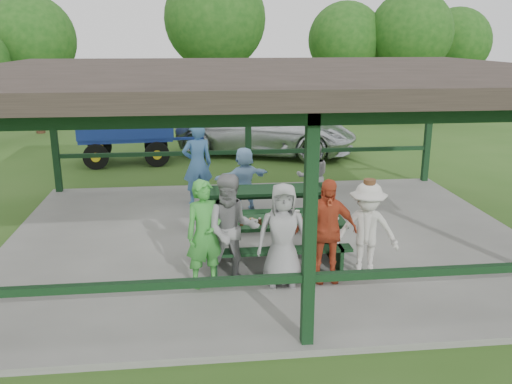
{
  "coord_description": "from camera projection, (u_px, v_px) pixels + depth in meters",
  "views": [
    {
      "loc": [
        -1.33,
        -9.83,
        3.87
      ],
      "look_at": [
        -0.26,
        -0.3,
        1.11
      ],
      "focal_mm": 38.0,
      "sensor_mm": 36.0,
      "label": 1
    }
  ],
  "objects": [
    {
      "name": "picnic_table_far",
      "position": [
        268.0,
        201.0,
        11.22
      ],
      "size": [
        2.59,
        1.39,
        0.75
      ],
      "color": "black",
      "rests_on": "concrete_slab"
    },
    {
      "name": "spectator_blue",
      "position": [
        197.0,
        164.0,
        12.41
      ],
      "size": [
        0.78,
        0.59,
        1.9
      ],
      "primitive_type": "imported",
      "rotation": [
        0.0,
        0.0,
        3.36
      ],
      "color": "#4476B1",
      "rests_on": "concrete_slab"
    },
    {
      "name": "pickup_truck",
      "position": [
        267.0,
        129.0,
        18.35
      ],
      "size": [
        6.55,
        4.63,
        1.66
      ],
      "primitive_type": "imported",
      "rotation": [
        0.0,
        0.0,
        1.22
      ],
      "color": "silver",
      "rests_on": "ground"
    },
    {
      "name": "contestant_green",
      "position": [
        205.0,
        234.0,
        8.29
      ],
      "size": [
        0.72,
        0.6,
        1.71
      ],
      "primitive_type": "imported",
      "rotation": [
        0.0,
        0.0,
        0.35
      ],
      "color": "green",
      "rests_on": "concrete_slab"
    },
    {
      "name": "contestant_white_fedora",
      "position": [
        367.0,
        230.0,
        8.62
      ],
      "size": [
        1.15,
        0.87,
        1.64
      ],
      "rotation": [
        0.0,
        0.0,
        -0.31
      ],
      "color": "silver",
      "rests_on": "concrete_slab"
    },
    {
      "name": "picnic_table_near",
      "position": [
        274.0,
        236.0,
        9.29
      ],
      "size": [
        2.42,
        1.39,
        0.75
      ],
      "color": "black",
      "rests_on": "concrete_slab"
    },
    {
      "name": "ground",
      "position": [
        267.0,
        242.0,
        10.6
      ],
      "size": [
        90.0,
        90.0,
        0.0
      ],
      "primitive_type": "plane",
      "color": "#2F551A",
      "rests_on": "ground"
    },
    {
      "name": "table_setting",
      "position": [
        265.0,
        219.0,
        9.21
      ],
      "size": [
        2.28,
        0.45,
        0.1
      ],
      "color": "white",
      "rests_on": "picnic_table_near"
    },
    {
      "name": "spectator_lblue",
      "position": [
        244.0,
        179.0,
        12.02
      ],
      "size": [
        1.39,
        0.93,
        1.44
      ],
      "primitive_type": "imported",
      "rotation": [
        0.0,
        0.0,
        3.56
      ],
      "color": "#9CC7F1",
      "rests_on": "concrete_slab"
    },
    {
      "name": "tree_mid",
      "position": [
        346.0,
        40.0,
        25.21
      ],
      "size": [
        3.49,
        3.49,
        5.45
      ],
      "color": "#2F1E13",
      "rests_on": "ground"
    },
    {
      "name": "contestant_red",
      "position": [
        326.0,
        231.0,
        8.48
      ],
      "size": [
        0.99,
        0.43,
        1.68
      ],
      "primitive_type": "imported",
      "rotation": [
        0.0,
        0.0,
        -0.02
      ],
      "color": "#BC4526",
      "rests_on": "concrete_slab"
    },
    {
      "name": "concrete_slab",
      "position": [
        267.0,
        239.0,
        10.58
      ],
      "size": [
        10.0,
        8.0,
        0.1
      ],
      "primitive_type": "cube",
      "color": "slate",
      "rests_on": "ground"
    },
    {
      "name": "tree_right",
      "position": [
        411.0,
        33.0,
        24.58
      ],
      "size": [
        3.78,
        3.78,
        5.9
      ],
      "color": "#2F1E13",
      "rests_on": "ground"
    },
    {
      "name": "contestant_grey_left",
      "position": [
        232.0,
        230.0,
        8.35
      ],
      "size": [
        0.9,
        0.72,
        1.78
      ],
      "primitive_type": "imported",
      "rotation": [
        0.0,
        0.0,
        0.06
      ],
      "color": "gray",
      "rests_on": "concrete_slab"
    },
    {
      "name": "tree_far_right",
      "position": [
        456.0,
        42.0,
        27.05
      ],
      "size": [
        3.38,
        3.38,
        5.28
      ],
      "color": "#2F1E13",
      "rests_on": "ground"
    },
    {
      "name": "contestant_grey_mid",
      "position": [
        283.0,
        235.0,
        8.36
      ],
      "size": [
        0.85,
        0.6,
        1.64
      ],
      "primitive_type": "imported",
      "rotation": [
        0.0,
        0.0,
        -0.1
      ],
      "color": "#939396",
      "rests_on": "concrete_slab"
    },
    {
      "name": "pavilion_structure",
      "position": [
        268.0,
        77.0,
        9.72
      ],
      "size": [
        10.6,
        8.6,
        3.24
      ],
      "color": "black",
      "rests_on": "concrete_slab"
    },
    {
      "name": "spectator_grey",
      "position": [
        313.0,
        176.0,
        12.07
      ],
      "size": [
        0.79,
        0.64,
        1.52
      ],
      "primitive_type": "imported",
      "rotation": [
        0.0,
        0.0,
        3.06
      ],
      "color": "gray",
      "rests_on": "concrete_slab"
    },
    {
      "name": "tree_far_left",
      "position": [
        31.0,
        40.0,
        21.44
      ],
      "size": [
        3.52,
        3.52,
        5.49
      ],
      "color": "#2F1E13",
      "rests_on": "ground"
    },
    {
      "name": "farm_trailer",
      "position": [
        127.0,
        142.0,
        17.06
      ],
      "size": [
        3.9,
        1.9,
        1.36
      ],
      "rotation": [
        0.0,
        0.0,
        0.08
      ],
      "color": "#1B3497",
      "rests_on": "ground"
    },
    {
      "name": "tree_left",
      "position": [
        215.0,
        19.0,
        22.96
      ],
      "size": [
        4.31,
        4.31,
        6.74
      ],
      "color": "#2F1E13",
      "rests_on": "ground"
    }
  ]
}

